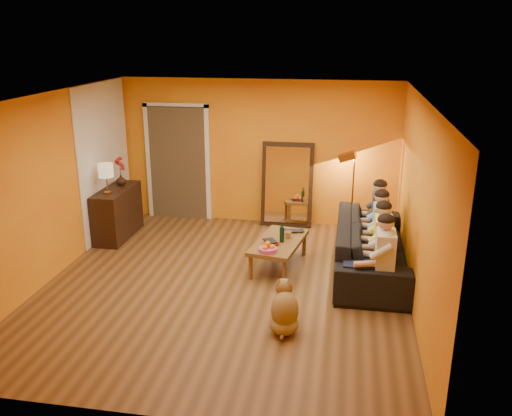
% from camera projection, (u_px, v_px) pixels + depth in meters
% --- Properties ---
extents(room_shell, '(5.00, 5.50, 2.60)m').
position_uv_depth(room_shell, '(230.00, 189.00, 7.52)').
color(room_shell, brown).
rests_on(room_shell, ground).
extents(white_accent, '(0.02, 1.90, 2.58)m').
position_uv_depth(white_accent, '(105.00, 160.00, 9.21)').
color(white_accent, white).
rests_on(white_accent, wall_left).
extents(doorway_recess, '(1.06, 0.30, 2.10)m').
position_uv_depth(doorway_recess, '(180.00, 162.00, 10.14)').
color(doorway_recess, '#3F2D19').
rests_on(doorway_recess, floor).
extents(door_jamb_left, '(0.08, 0.06, 2.20)m').
position_uv_depth(door_jamb_left, '(149.00, 162.00, 10.12)').
color(door_jamb_left, white).
rests_on(door_jamb_left, wall_back).
extents(door_jamb_right, '(0.08, 0.06, 2.20)m').
position_uv_depth(door_jamb_right, '(208.00, 165.00, 9.94)').
color(door_jamb_right, white).
rests_on(door_jamb_right, wall_back).
extents(door_header, '(1.22, 0.06, 0.08)m').
position_uv_depth(door_header, '(175.00, 105.00, 9.69)').
color(door_header, white).
rests_on(door_header, wall_back).
extents(mirror_frame, '(0.92, 0.27, 1.51)m').
position_uv_depth(mirror_frame, '(287.00, 185.00, 9.71)').
color(mirror_frame, black).
rests_on(mirror_frame, floor).
extents(mirror_glass, '(0.78, 0.21, 1.35)m').
position_uv_depth(mirror_glass, '(287.00, 185.00, 9.67)').
color(mirror_glass, white).
rests_on(mirror_glass, mirror_frame).
extents(sideboard, '(0.44, 1.18, 0.85)m').
position_uv_depth(sideboard, '(117.00, 213.00, 9.26)').
color(sideboard, black).
rests_on(sideboard, floor).
extents(table_lamp, '(0.24, 0.24, 0.51)m').
position_uv_depth(table_lamp, '(107.00, 179.00, 8.76)').
color(table_lamp, beige).
rests_on(table_lamp, sideboard).
extents(sofa, '(2.57, 1.00, 0.75)m').
position_uv_depth(sofa, '(371.00, 246.00, 7.96)').
color(sofa, black).
rests_on(sofa, floor).
extents(coffee_table, '(0.82, 1.31, 0.42)m').
position_uv_depth(coffee_table, '(279.00, 253.00, 8.13)').
color(coffee_table, brown).
rests_on(coffee_table, floor).
extents(floor_lamp, '(0.33, 0.27, 1.44)m').
position_uv_depth(floor_lamp, '(352.00, 194.00, 9.27)').
color(floor_lamp, '#AA6E32').
rests_on(floor_lamp, floor).
extents(dog, '(0.52, 0.63, 0.64)m').
position_uv_depth(dog, '(285.00, 306.00, 6.35)').
color(dog, olive).
rests_on(dog, floor).
extents(person_far_left, '(0.70, 0.44, 1.22)m').
position_uv_depth(person_far_left, '(385.00, 259.00, 6.93)').
color(person_far_left, beige).
rests_on(person_far_left, sofa).
extents(person_mid_left, '(0.70, 0.44, 1.22)m').
position_uv_depth(person_mid_left, '(382.00, 243.00, 7.45)').
color(person_mid_left, '#E9E64D').
rests_on(person_mid_left, sofa).
extents(person_mid_right, '(0.70, 0.44, 1.22)m').
position_uv_depth(person_mid_right, '(381.00, 230.00, 7.96)').
color(person_mid_right, '#8BAED7').
rests_on(person_mid_right, sofa).
extents(person_far_right, '(0.70, 0.44, 1.22)m').
position_uv_depth(person_far_right, '(379.00, 217.00, 8.47)').
color(person_far_right, '#2D2D31').
rests_on(person_far_right, sofa).
extents(fruit_bowl, '(0.26, 0.26, 0.16)m').
position_uv_depth(fruit_bowl, '(268.00, 246.00, 7.63)').
color(fruit_bowl, '#C34488').
rests_on(fruit_bowl, coffee_table).
extents(wine_bottle, '(0.07, 0.07, 0.31)m').
position_uv_depth(wine_bottle, '(282.00, 232.00, 7.96)').
color(wine_bottle, black).
rests_on(wine_bottle, coffee_table).
extents(tumbler, '(0.11, 0.11, 0.10)m').
position_uv_depth(tumbler, '(288.00, 235.00, 8.14)').
color(tumbler, '#B27F3F').
rests_on(tumbler, coffee_table).
extents(laptop, '(0.37, 0.28, 0.03)m').
position_uv_depth(laptop, '(293.00, 232.00, 8.36)').
color(laptop, black).
rests_on(laptop, coffee_table).
extents(book_lower, '(0.19, 0.24, 0.02)m').
position_uv_depth(book_lower, '(265.00, 244.00, 7.90)').
color(book_lower, black).
rests_on(book_lower, coffee_table).
extents(book_mid, '(0.27, 0.30, 0.02)m').
position_uv_depth(book_mid, '(266.00, 242.00, 7.90)').
color(book_mid, '#A71A13').
rests_on(book_mid, book_lower).
extents(book_upper, '(0.25, 0.27, 0.02)m').
position_uv_depth(book_upper, '(265.00, 242.00, 7.88)').
color(book_upper, black).
rests_on(book_upper, book_mid).
extents(vase, '(0.18, 0.18, 0.18)m').
position_uv_depth(vase, '(121.00, 180.00, 9.33)').
color(vase, black).
rests_on(vase, sideboard).
extents(flowers, '(0.17, 0.17, 0.51)m').
position_uv_depth(flowers, '(120.00, 164.00, 9.24)').
color(flowers, '#A71A13').
rests_on(flowers, vase).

